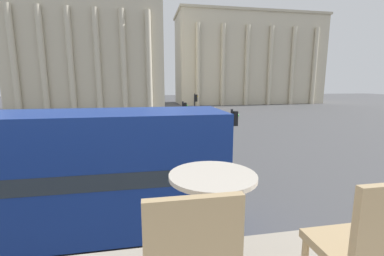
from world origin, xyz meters
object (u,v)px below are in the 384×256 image
car_navy (91,135)px  pedestrian_grey (117,114)px  traffic_light_near (233,134)px  traffic_light_far (195,106)px  traffic_light_mid (184,117)px  double_decker_bus (25,176)px  plaza_building_right (248,60)px  pedestrian_black (121,164)px  plaza_building_left (91,55)px  cafe_dining_table (212,201)px  pedestrian_olive (109,124)px  pedestrian_white (215,112)px  cafe_chair_1 (367,249)px  car_silver (53,126)px

car_navy → pedestrian_grey: pedestrian_grey is taller
traffic_light_near → traffic_light_far: (0.88, 13.96, 0.10)m
traffic_light_mid → double_decker_bus: bearing=-118.7°
plaza_building_right → pedestrian_black: bearing=-118.2°
plaza_building_left → plaza_building_right: bearing=18.9°
double_decker_bus → cafe_dining_table: cafe_dining_table is taller
traffic_light_near → pedestrian_olive: (-7.49, 13.19, -1.33)m
plaza_building_right → pedestrian_white: plaza_building_right is taller
plaza_building_left → plaza_building_right: size_ratio=0.73×
cafe_chair_1 → traffic_light_near: cafe_chair_1 is taller
car_silver → pedestrian_olive: size_ratio=2.41×
traffic_light_near → pedestrian_white: 21.14m
double_decker_bus → pedestrian_black: double_decker_bus is taller
cafe_chair_1 → car_silver: 27.38m
car_silver → pedestrian_grey: size_ratio=2.43×
cafe_dining_table → pedestrian_black: bearing=99.1°
cafe_dining_table → plaza_building_left: bearing=101.4°
car_navy → traffic_light_near: bearing=-121.9°
traffic_light_far → pedestrian_grey: traffic_light_far is taller
car_silver → pedestrian_grey: 7.93m
cafe_dining_table → traffic_light_mid: bearing=82.2°
plaza_building_left → traffic_light_far: 27.35m
car_navy → pedestrian_olive: pedestrian_olive is taller
traffic_light_near → pedestrian_grey: size_ratio=2.06×
plaza_building_left → car_silver: bearing=-89.8°
cafe_chair_1 → pedestrian_white: (7.73, 31.10, -2.98)m
car_navy → cafe_dining_table: bearing=-149.6°
traffic_light_far → pedestrian_grey: (-8.47, 6.70, -1.43)m
cafe_dining_table → pedestrian_white: size_ratio=0.43×
pedestrian_white → pedestrian_black: (-10.03, -20.13, 0.02)m
cafe_dining_table → traffic_light_near: cafe_dining_table is taller
cafe_chair_1 → pedestrian_white: bearing=77.1°
plaza_building_right → pedestrian_white: size_ratio=19.93×
double_decker_bus → pedestrian_olive: size_ratio=6.49×
plaza_building_right → pedestrian_white: bearing=-119.5°
cafe_chair_1 → pedestrian_olive: bearing=101.7°
double_decker_bus → pedestrian_olive: 17.20m
double_decker_bus → pedestrian_white: (12.20, 24.53, -1.23)m
pedestrian_olive → cafe_dining_table: bearing=111.5°
traffic_light_mid → pedestrian_white: (6.00, 13.19, -1.27)m
cafe_chair_1 → car_silver: (-9.91, 25.32, -3.25)m
double_decker_bus → traffic_light_near: (7.48, 3.97, 0.12)m
plaza_building_right → traffic_light_near: size_ratio=9.53×
cafe_dining_table → pedestrian_olive: bearing=99.4°
plaza_building_left → pedestrian_grey: bearing=-71.1°
cafe_dining_table → traffic_light_mid: 17.55m
double_decker_bus → car_navy: double_decker_bus is taller
cafe_dining_table → car_navy: bearing=103.7°
plaza_building_left → traffic_light_near: bearing=-70.4°
cafe_dining_table → traffic_light_near: (3.65, 9.92, -1.64)m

